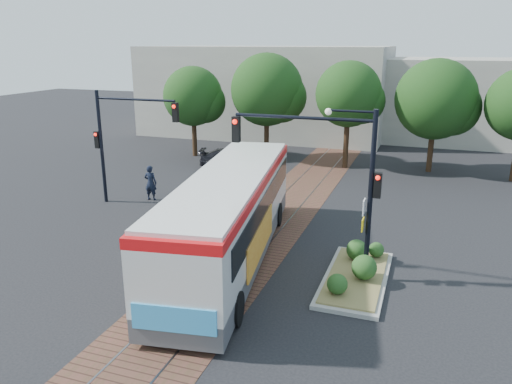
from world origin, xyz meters
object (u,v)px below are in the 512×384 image
signal_pole_main (336,167)px  signal_pole_left (118,133)px  officer (151,183)px  city_bus (230,212)px  parked_car (232,158)px  traffic_island (357,271)px

signal_pole_main → signal_pole_left: signal_pole_main is taller
signal_pole_left → officer: signal_pole_left is taller
city_bus → signal_pole_main: 4.64m
city_bus → parked_car: 15.28m
signal_pole_main → signal_pole_left: 13.14m
city_bus → officer: (-7.09, 5.79, -1.00)m
signal_pole_main → parked_car: size_ratio=1.35×
parked_car → officer: bearing=155.3°
officer → signal_pole_left: bearing=42.2°
signal_pole_main → signal_pole_left: (-12.23, 4.80, -0.29)m
signal_pole_left → parked_car: (2.49, 9.43, -3.22)m
officer → traffic_island: bearing=150.0°
city_bus → traffic_island: bearing=-11.0°
traffic_island → officer: 13.55m
traffic_island → signal_pole_main: bearing=174.6°
traffic_island → parked_car: parked_car is taller
officer → city_bus: bearing=137.0°
signal_pole_main → parked_car: 17.60m
signal_pole_left → parked_car: signal_pole_left is taller
signal_pole_left → officer: (1.05, 1.09, -2.90)m
traffic_island → parked_car: 17.88m
traffic_island → parked_car: size_ratio=1.17×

